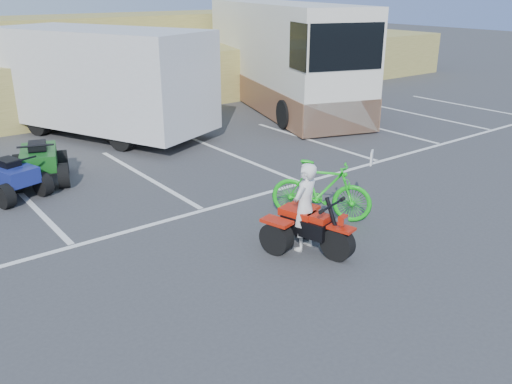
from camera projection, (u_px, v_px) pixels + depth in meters
ground at (279, 254)px, 9.26m from camera, size 100.00×100.00×0.00m
parking_stripes at (197, 180)px, 12.77m from camera, size 28.00×5.16×0.01m
grass_embankment at (15, 68)px, 20.24m from camera, size 40.00×8.50×3.10m
red_trike_atv at (311, 251)px, 9.36m from camera, size 1.48×1.75×0.98m
rider at (305, 207)px, 9.17m from camera, size 0.64×0.51×1.56m
green_dirt_bike at (321, 190)px, 10.46m from camera, size 1.60×1.91×1.18m
cargo_trailer at (102, 79)px, 16.16m from camera, size 5.11×7.24×3.14m
rv_motorhome at (281, 62)px, 20.36m from camera, size 5.69×10.51×3.68m
quad_atv_blue at (14, 196)px, 11.77m from camera, size 1.46×1.71×0.96m
quad_atv_green at (43, 182)px, 12.64m from camera, size 1.67×1.93×1.07m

